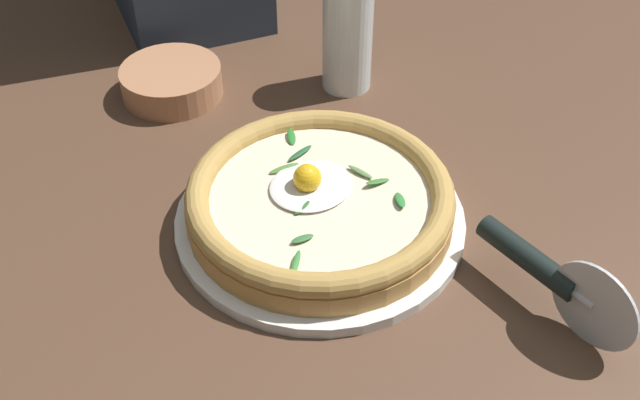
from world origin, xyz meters
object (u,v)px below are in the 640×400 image
Objects in this scene: pizza at (320,199)px; drinking_glass at (347,44)px; side_bowl at (172,81)px; pizza_cutter at (547,271)px.

drinking_glass is at bearing 45.18° from pizza.
side_bowl is at bearing 148.32° from drinking_glass.
drinking_glass is (0.18, 0.18, 0.02)m from pizza.
pizza is at bearing 114.90° from pizza_cutter.
pizza is 2.14× the size of side_bowl.
drinking_glass reaches higher than pizza_cutter.
drinking_glass is at bearing 77.34° from pizza_cutter.
pizza_cutter is at bearing -102.66° from drinking_glass.
side_bowl is (-0.00, 0.29, -0.01)m from pizza.
side_bowl is at bearing 90.67° from pizza.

